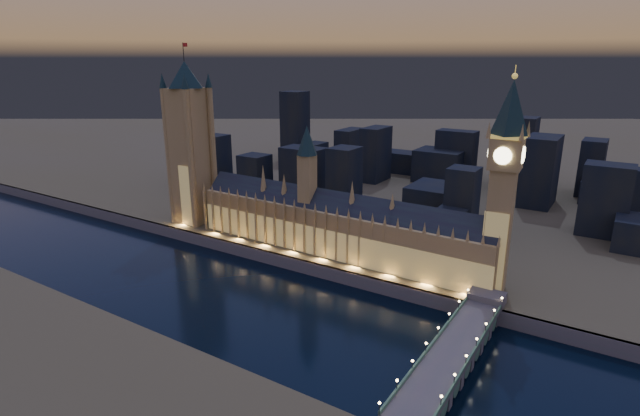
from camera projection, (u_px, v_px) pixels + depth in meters
The scene contains 8 objects.
ground_plane at pixel (258, 298), 270.84m from camera, with size 2000.00×2000.00×0.00m, color black.
north_bank at pixel (497, 149), 690.08m from camera, with size 2000.00×960.00×8.00m, color #4E492E.
embankment_wall at pixel (301, 266), 302.83m from camera, with size 2000.00×2.50×8.00m, color #4F5458.
palace_of_westminster at pixel (333, 225), 307.91m from camera, with size 202.00×24.97×78.00m.
victoria_tower at pixel (190, 136), 356.76m from camera, with size 31.68×31.68×127.15m.
elizabeth_tower at pixel (504, 171), 244.81m from camera, with size 18.00×18.00×114.04m.
westminster_bridge at pixel (455, 353), 210.10m from camera, with size 17.31×113.00×15.90m.
city_backdrop at pixel (457, 169), 444.81m from camera, with size 488.53×215.63×79.75m.
Camera 1 is at (159.78, -188.96, 125.12)m, focal length 28.00 mm.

